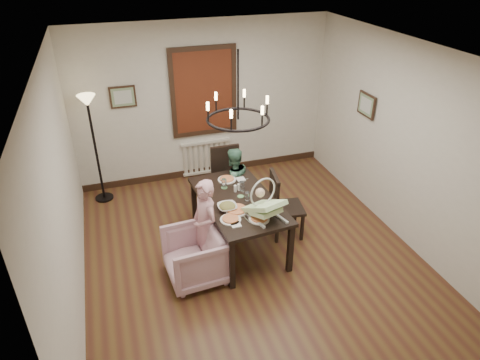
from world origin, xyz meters
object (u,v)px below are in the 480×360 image
chair_right (287,204)px  dining_table (238,204)px  armchair (196,256)px  drinking_glass (247,197)px  elderly_woman (205,233)px  chair_far (229,181)px  floor_lamp (96,151)px  seated_man (233,188)px  baby_bouncer (264,205)px

chair_right → dining_table: bearing=101.5°
chair_right → armchair: size_ratio=1.37×
drinking_glass → elderly_woman: bearing=-162.1°
dining_table → chair_right: 0.79m
chair_far → elderly_woman: elderly_woman is taller
drinking_glass → dining_table: bearing=142.8°
chair_far → floor_lamp: size_ratio=0.59×
elderly_woman → seated_man: bearing=130.6°
armchair → elderly_woman: elderly_woman is taller
chair_right → elderly_woman: 1.35m
chair_far → baby_bouncer: (0.03, -1.46, 0.44)m
seated_man → elderly_woman: bearing=44.0°
armchair → drinking_glass: (0.83, 0.40, 0.50)m
elderly_woman → seated_man: 1.29m
elderly_woman → dining_table: bearing=101.8°
dining_table → floor_lamp: (-1.80, 1.93, 0.20)m
chair_right → chair_far: bearing=42.9°
chair_far → chair_right: size_ratio=1.02×
baby_bouncer → elderly_woman: bearing=145.6°
dining_table → floor_lamp: floor_lamp is taller
armchair → seated_man: 1.56m
chair_far → armchair: chair_far is taller
floor_lamp → chair_right: bearing=-36.4°
chair_right → seated_man: chair_right is taller
drinking_glass → chair_far: bearing=87.2°
drinking_glass → chair_right: bearing=9.5°
elderly_woman → floor_lamp: (-1.25, 2.21, 0.36)m
dining_table → chair_far: bearing=76.3°
baby_bouncer → floor_lamp: floor_lamp is taller
floor_lamp → drinking_glass: bearing=-46.5°
dining_table → armchair: (-0.73, -0.47, -0.35)m
chair_right → elderly_woman: elderly_woman is taller
elderly_woman → baby_bouncer: (0.72, -0.23, 0.43)m
dining_table → baby_bouncer: 0.60m
chair_right → seated_man: (-0.59, 0.75, -0.04)m
dining_table → elderly_woman: elderly_woman is taller
dining_table → baby_bouncer: (0.18, -0.51, 0.27)m
floor_lamp → elderly_woman: bearing=-60.5°
seated_man → baby_bouncer: baby_bouncer is taller
armchair → dining_table: bearing=119.0°
chair_far → chair_right: bearing=-56.5°
dining_table → floor_lamp: size_ratio=0.97×
chair_far → seated_man: 0.17m
armchair → chair_far: bearing=144.2°
chair_right → baby_bouncer: size_ratio=1.84×
dining_table → drinking_glass: (0.10, -0.08, 0.15)m
armchair → drinking_glass: bearing=111.6°
armchair → seated_man: seated_man is taller
dining_table → armchair: bearing=-151.8°
chair_far → floor_lamp: floor_lamp is taller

